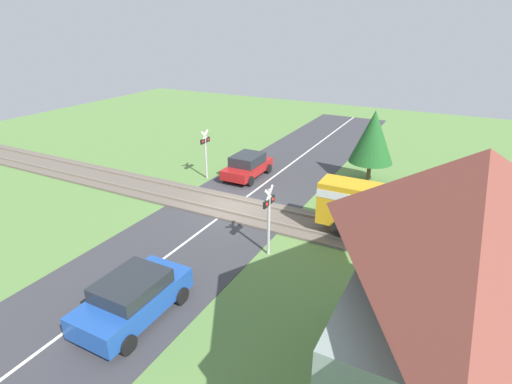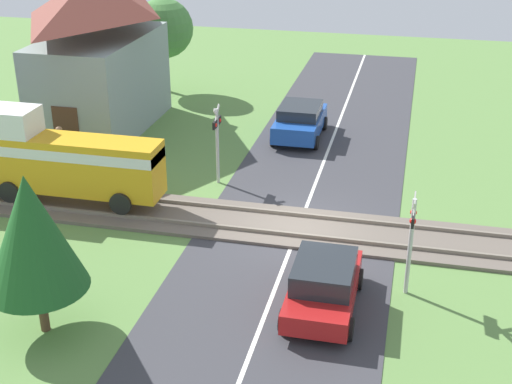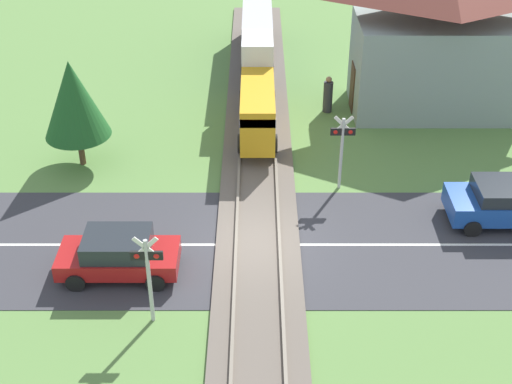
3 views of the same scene
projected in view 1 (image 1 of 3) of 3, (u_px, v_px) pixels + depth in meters
The scene contains 10 objects.
ground_plane at pixel (232, 208), 20.58m from camera, with size 60.00×60.00×0.00m, color #5B8442.
road_surface at pixel (232, 208), 20.58m from camera, with size 48.00×6.40×0.02m.
track_bed at pixel (232, 207), 20.55m from camera, with size 2.80×48.00×0.24m.
car_near_crossing at pixel (248, 165), 24.44m from camera, with size 3.74×1.88×1.44m.
car_far_side at pixel (133, 297), 12.71m from camera, with size 3.87×2.02×1.49m.
crossing_signal_west_approach at pixel (205, 148), 23.84m from camera, with size 0.90×0.18×3.00m.
crossing_signal_east_approach at pixel (269, 212), 15.80m from camera, with size 0.90×0.18×3.00m.
station_building at pixel (454, 302), 8.55m from camera, with size 7.62×4.20×6.77m.
pedestrian_by_station at pixel (438, 282), 13.46m from camera, with size 0.42×0.42×1.68m.
tree_roadside_hedge at pixel (373, 137), 22.84m from camera, with size 2.53×2.53×4.33m.
Camera 1 is at (15.90, 9.72, 8.87)m, focal length 28.00 mm.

